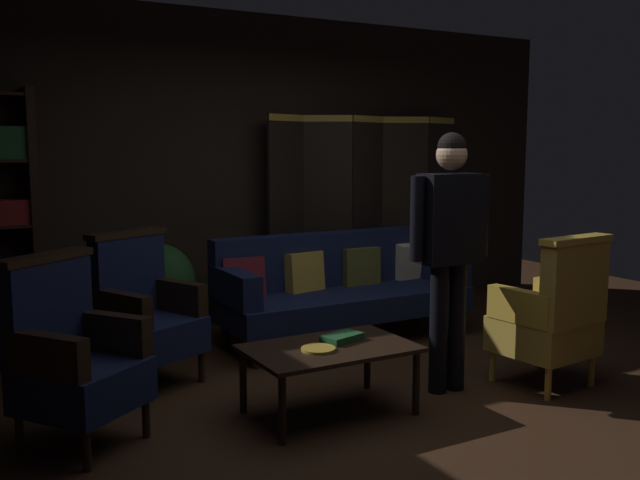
{
  "coord_description": "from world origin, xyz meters",
  "views": [
    {
      "loc": [
        -2.44,
        -3.56,
        1.61
      ],
      "look_at": [
        0.0,
        0.8,
        0.95
      ],
      "focal_mm": 39.75,
      "sensor_mm": 36.0,
      "label": 1
    }
  ],
  "objects_px": {
    "armchair_wing_left": "(72,357)",
    "potted_plant": "(160,290)",
    "book_green_cloth": "(342,337)",
    "brass_tray": "(318,349)",
    "coffee_table": "(329,354)",
    "standing_figure": "(450,238)",
    "folding_screen": "(367,212)",
    "armchair_gilt_accent": "(552,315)",
    "armchair_wing_right": "(145,313)",
    "velvet_couch": "(339,285)"
  },
  "relations": [
    {
      "from": "coffee_table",
      "to": "standing_figure",
      "type": "bearing_deg",
      "value": -1.64
    },
    {
      "from": "coffee_table",
      "to": "standing_figure",
      "type": "xyz_separation_m",
      "value": [
        0.88,
        -0.03,
        0.65
      ]
    },
    {
      "from": "potted_plant",
      "to": "brass_tray",
      "type": "height_order",
      "value": "potted_plant"
    },
    {
      "from": "coffee_table",
      "to": "armchair_wing_left",
      "type": "relative_size",
      "value": 0.96
    },
    {
      "from": "brass_tray",
      "to": "book_green_cloth",
      "type": "bearing_deg",
      "value": 24.88
    },
    {
      "from": "armchair_gilt_accent",
      "to": "brass_tray",
      "type": "distance_m",
      "value": 1.67
    },
    {
      "from": "armchair_gilt_accent",
      "to": "armchair_wing_right",
      "type": "distance_m",
      "value": 2.75
    },
    {
      "from": "folding_screen",
      "to": "armchair_wing_left",
      "type": "distance_m",
      "value": 3.64
    },
    {
      "from": "armchair_wing_right",
      "to": "brass_tray",
      "type": "xyz_separation_m",
      "value": [
        0.71,
        -1.15,
        -0.06
      ]
    },
    {
      "from": "coffee_table",
      "to": "armchair_wing_right",
      "type": "distance_m",
      "value": 1.38
    },
    {
      "from": "armchair_gilt_accent",
      "to": "armchair_wing_left",
      "type": "relative_size",
      "value": 1.0
    },
    {
      "from": "folding_screen",
      "to": "book_green_cloth",
      "type": "bearing_deg",
      "value": -126.27
    },
    {
      "from": "coffee_table",
      "to": "armchair_gilt_accent",
      "type": "xyz_separation_m",
      "value": [
        1.55,
        -0.3,
        0.12
      ]
    },
    {
      "from": "velvet_couch",
      "to": "armchair_wing_left",
      "type": "distance_m",
      "value": 2.62
    },
    {
      "from": "armchair_wing_right",
      "to": "potted_plant",
      "type": "height_order",
      "value": "armchair_wing_right"
    },
    {
      "from": "velvet_couch",
      "to": "armchair_gilt_accent",
      "type": "height_order",
      "value": "armchair_gilt_accent"
    },
    {
      "from": "armchair_wing_left",
      "to": "potted_plant",
      "type": "height_order",
      "value": "armchair_wing_left"
    },
    {
      "from": "folding_screen",
      "to": "armchair_gilt_accent",
      "type": "height_order",
      "value": "folding_screen"
    },
    {
      "from": "folding_screen",
      "to": "potted_plant",
      "type": "bearing_deg",
      "value": -170.99
    },
    {
      "from": "coffee_table",
      "to": "brass_tray",
      "type": "relative_size",
      "value": 4.88
    },
    {
      "from": "potted_plant",
      "to": "folding_screen",
      "type": "bearing_deg",
      "value": 9.01
    },
    {
      "from": "standing_figure",
      "to": "book_green_cloth",
      "type": "xyz_separation_m",
      "value": [
        -0.76,
        0.09,
        -0.58
      ]
    },
    {
      "from": "folding_screen",
      "to": "book_green_cloth",
      "type": "relative_size",
      "value": 8.44
    },
    {
      "from": "coffee_table",
      "to": "potted_plant",
      "type": "xyz_separation_m",
      "value": [
        -0.49,
        1.81,
        0.12
      ]
    },
    {
      "from": "velvet_couch",
      "to": "armchair_wing_right",
      "type": "bearing_deg",
      "value": -169.04
    },
    {
      "from": "standing_figure",
      "to": "armchair_wing_left",
      "type": "bearing_deg",
      "value": 172.08
    },
    {
      "from": "armchair_gilt_accent",
      "to": "potted_plant",
      "type": "xyz_separation_m",
      "value": [
        -2.04,
        2.11,
        0.0
      ]
    },
    {
      "from": "folding_screen",
      "to": "armchair_wing_left",
      "type": "xyz_separation_m",
      "value": [
        -3.09,
        -1.86,
        -0.5
      ]
    },
    {
      "from": "potted_plant",
      "to": "brass_tray",
      "type": "distance_m",
      "value": 1.89
    },
    {
      "from": "velvet_couch",
      "to": "armchair_gilt_accent",
      "type": "xyz_separation_m",
      "value": [
        0.62,
        -1.74,
        0.03
      ]
    },
    {
      "from": "coffee_table",
      "to": "armchair_wing_right",
      "type": "height_order",
      "value": "armchair_wing_right"
    },
    {
      "from": "armchair_gilt_accent",
      "to": "velvet_couch",
      "type": "bearing_deg",
      "value": 109.61
    },
    {
      "from": "armchair_gilt_accent",
      "to": "potted_plant",
      "type": "height_order",
      "value": "armchair_gilt_accent"
    },
    {
      "from": "armchair_wing_right",
      "to": "brass_tray",
      "type": "relative_size",
      "value": 5.08
    },
    {
      "from": "book_green_cloth",
      "to": "brass_tray",
      "type": "bearing_deg",
      "value": -155.12
    },
    {
      "from": "folding_screen",
      "to": "brass_tray",
      "type": "relative_size",
      "value": 10.42
    },
    {
      "from": "coffee_table",
      "to": "armchair_gilt_accent",
      "type": "bearing_deg",
      "value": -11.04
    },
    {
      "from": "armchair_wing_left",
      "to": "book_green_cloth",
      "type": "relative_size",
      "value": 4.11
    },
    {
      "from": "coffee_table",
      "to": "brass_tray",
      "type": "xyz_separation_m",
      "value": [
        -0.1,
        -0.04,
        0.05
      ]
    },
    {
      "from": "standing_figure",
      "to": "brass_tray",
      "type": "distance_m",
      "value": 1.15
    },
    {
      "from": "book_green_cloth",
      "to": "standing_figure",
      "type": "bearing_deg",
      "value": -6.75
    },
    {
      "from": "armchair_gilt_accent",
      "to": "armchair_wing_right",
      "type": "bearing_deg",
      "value": 149.17
    },
    {
      "from": "folding_screen",
      "to": "armchair_gilt_accent",
      "type": "xyz_separation_m",
      "value": [
        -0.11,
        -2.45,
        -0.5
      ]
    },
    {
      "from": "armchair_gilt_accent",
      "to": "armchair_wing_right",
      "type": "height_order",
      "value": "same"
    },
    {
      "from": "standing_figure",
      "to": "potted_plant",
      "type": "relative_size",
      "value": 1.99
    },
    {
      "from": "standing_figure",
      "to": "brass_tray",
      "type": "height_order",
      "value": "standing_figure"
    },
    {
      "from": "folding_screen",
      "to": "coffee_table",
      "type": "distance_m",
      "value": 2.79
    },
    {
      "from": "armchair_gilt_accent",
      "to": "book_green_cloth",
      "type": "xyz_separation_m",
      "value": [
        -1.42,
        0.37,
        -0.05
      ]
    },
    {
      "from": "armchair_wing_left",
      "to": "potted_plant",
      "type": "xyz_separation_m",
      "value": [
        0.94,
        1.51,
        0.0
      ]
    },
    {
      "from": "potted_plant",
      "to": "book_green_cloth",
      "type": "relative_size",
      "value": 3.38
    }
  ]
}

